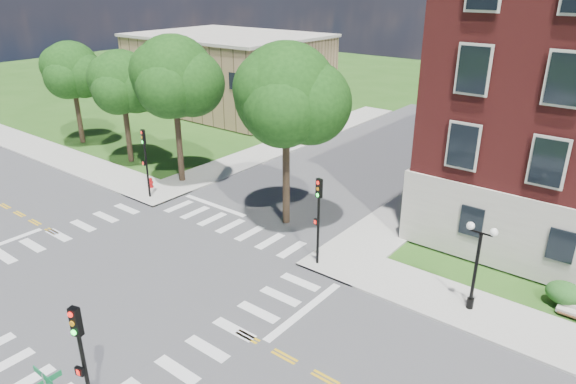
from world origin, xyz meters
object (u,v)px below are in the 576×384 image
Objects in this scene: twin_lamp_west at (477,262)px; traffic_signal_ne at (318,211)px; fire_hydrant at (151,183)px; traffic_signal_nw at (145,155)px; traffic_signal_se at (82,354)px.

traffic_signal_ne is at bearing -172.47° from twin_lamp_west.
traffic_signal_ne is at bearing -4.90° from fire_hydrant.
twin_lamp_west is at bearing 2.16° from traffic_signal_nw.
fire_hydrant is (-16.01, 14.85, -2.72)m from traffic_signal_se.
traffic_signal_se is 1.00× the size of traffic_signal_nw.
traffic_signal_se and traffic_signal_nw have the same top height.
fire_hydrant is (-23.50, 0.31, -2.06)m from twin_lamp_west.
traffic_signal_se is at bearing -42.85° from fire_hydrant.
twin_lamp_west is at bearing 7.53° from traffic_signal_ne.
traffic_signal_se is 20.10m from traffic_signal_nw.
traffic_signal_ne is 1.13× the size of twin_lamp_west.
twin_lamp_west is (7.50, 14.54, -0.66)m from traffic_signal_se.
traffic_signal_ne reaches higher than twin_lamp_west.
traffic_signal_se is 22.00m from fire_hydrant.
traffic_signal_nw is 3.23m from fire_hydrant.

